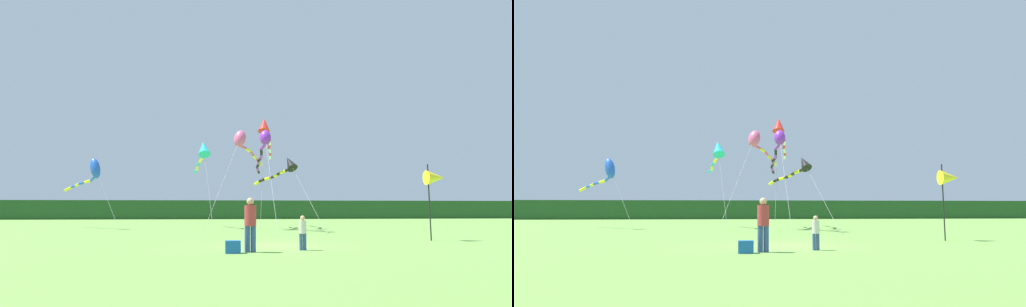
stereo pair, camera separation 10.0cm
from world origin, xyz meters
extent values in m
plane|color=#6B9E42|center=(0.00, 0.00, 0.00)|extent=(120.00, 120.00, 0.00)
cube|color=#234C23|center=(0.00, 45.00, 1.30)|extent=(108.00, 3.78, 2.60)
cylinder|color=#334C8C|center=(-1.20, -2.61, 0.44)|extent=(0.18, 0.18, 0.89)
cylinder|color=#334C8C|center=(-0.99, -2.61, 0.44)|extent=(0.18, 0.18, 0.89)
cylinder|color=#B23338|center=(-1.09, -2.61, 1.24)|extent=(0.41, 0.41, 0.70)
sphere|color=tan|center=(-1.09, -2.61, 1.72)|extent=(0.26, 0.26, 0.26)
cylinder|color=#334C8C|center=(0.77, -2.09, 0.29)|extent=(0.12, 0.12, 0.59)
cylinder|color=#334C8C|center=(0.91, -2.09, 0.29)|extent=(0.12, 0.12, 0.59)
cylinder|color=silver|center=(0.84, -2.09, 0.82)|extent=(0.27, 0.27, 0.47)
sphere|color=tan|center=(0.84, -2.09, 1.14)|extent=(0.17, 0.17, 0.17)
cube|color=#1959B2|center=(-1.70, -2.88, 0.21)|extent=(0.51, 0.37, 0.42)
cylinder|color=black|center=(7.75, 1.87, 1.78)|extent=(0.06, 0.06, 3.56)
cone|color=yellow|center=(8.10, 1.87, 2.92)|extent=(0.90, 0.70, 0.70)
cylinder|color=#B2B2B2|center=(1.18, 12.96, 3.87)|extent=(0.64, 2.73, 7.75)
cone|color=red|center=(1.48, 14.32, 7.74)|extent=(1.15, 1.39, 1.33)
cylinder|color=red|center=(1.57, 14.69, 7.25)|extent=(0.38, 0.81, 0.32)
cylinder|color=white|center=(1.83, 15.39, 7.09)|extent=(0.54, 0.81, 0.38)
cylinder|color=red|center=(2.11, 16.09, 6.96)|extent=(0.41, 0.80, 0.27)
cylinder|color=white|center=(2.26, 16.83, 6.81)|extent=(0.31, 0.83, 0.42)
cylinder|color=red|center=(2.33, 17.58, 6.59)|extent=(0.22, 0.81, 0.40)
cylinder|color=white|center=(2.44, 18.32, 6.37)|extent=(0.42, 0.84, 0.43)
cylinder|color=red|center=(2.60, 19.05, 6.18)|extent=(0.30, 0.81, 0.34)
cylinder|color=white|center=(2.68, 19.80, 6.00)|extent=(0.27, 0.83, 0.42)
cylinder|color=#B2B2B2|center=(3.41, 8.51, 2.23)|extent=(1.52, 3.43, 4.46)
cone|color=black|center=(2.66, 10.22, 4.45)|extent=(1.14, 1.38, 1.23)
cylinder|color=black|center=(2.58, 10.50, 4.01)|extent=(0.36, 0.65, 0.28)
cylinder|color=yellow|center=(2.37, 11.05, 3.93)|extent=(0.45, 0.65, 0.29)
cylinder|color=black|center=(2.19, 11.61, 3.85)|extent=(0.30, 0.64, 0.27)
cylinder|color=yellow|center=(2.06, 12.19, 3.77)|extent=(0.34, 0.65, 0.29)
cylinder|color=black|center=(1.88, 12.75, 3.69)|extent=(0.42, 0.64, 0.27)
cylinder|color=yellow|center=(1.61, 13.27, 3.62)|extent=(0.50, 0.62, 0.27)
cylinder|color=black|center=(1.27, 13.75, 3.53)|extent=(0.54, 0.63, 0.32)
cylinder|color=yellow|center=(0.96, 14.25, 3.37)|extent=(0.48, 0.67, 0.38)
cylinder|color=#B2B2B2|center=(-1.67, 11.31, 3.24)|extent=(2.50, 3.69, 6.49)
ellipsoid|color=#E5598C|center=(-0.43, 13.14, 6.48)|extent=(1.38, 1.46, 1.47)
cylinder|color=#E5598C|center=(-0.20, 13.41, 5.91)|extent=(0.63, 0.70, 0.31)
cylinder|color=yellow|center=(0.21, 13.99, 5.79)|extent=(0.55, 0.75, 0.33)
cylinder|color=#E5598C|center=(0.55, 14.62, 5.62)|extent=(0.52, 0.77, 0.39)
cylinder|color=yellow|center=(0.83, 15.27, 5.44)|extent=(0.46, 0.78, 0.37)
cylinder|color=#E5598C|center=(1.13, 15.92, 5.27)|extent=(0.53, 0.77, 0.37)
cylinder|color=yellow|center=(1.42, 16.57, 5.09)|extent=(0.45, 0.78, 0.37)
cylinder|color=#B2B2B2|center=(1.28, 9.14, 3.16)|extent=(0.12, 4.83, 6.32)
ellipsoid|color=purple|center=(1.23, 11.55, 6.31)|extent=(0.80, 1.17, 1.33)
cylinder|color=purple|center=(1.13, 11.92, 5.75)|extent=(0.41, 0.85, 0.43)
cylinder|color=black|center=(1.08, 12.66, 5.50)|extent=(0.31, 0.85, 0.45)
cylinder|color=purple|center=(1.15, 13.43, 5.27)|extent=(0.25, 0.83, 0.39)
cylinder|color=black|center=(1.13, 14.19, 5.09)|extent=(0.30, 0.82, 0.35)
cylinder|color=purple|center=(1.13, 14.95, 4.96)|extent=(0.30, 0.81, 0.30)
cylinder|color=black|center=(1.16, 15.71, 4.80)|extent=(0.25, 0.83, 0.40)
cylinder|color=purple|center=(1.20, 16.47, 4.63)|extent=(0.34, 0.83, 0.35)
cylinder|color=black|center=(1.36, 17.22, 4.47)|extent=(0.37, 0.83, 0.36)
cylinder|color=#B2B2B2|center=(-2.65, 13.27, 3.01)|extent=(0.81, 3.65, 6.03)
cone|color=#1EB7CC|center=(-3.05, 15.09, 6.02)|extent=(1.21, 1.61, 1.55)
cylinder|color=#1EB7CC|center=(-3.08, 15.49, 5.46)|extent=(0.27, 0.86, 0.33)
cylinder|color=yellow|center=(-3.24, 16.28, 5.26)|extent=(0.46, 0.89, 0.46)
cylinder|color=#1EB7CC|center=(-3.47, 17.06, 5.02)|extent=(0.42, 0.88, 0.40)
cylinder|color=yellow|center=(-3.59, 17.85, 4.78)|extent=(0.23, 0.88, 0.47)
cylinder|color=#1EB7CC|center=(-3.74, 18.64, 4.57)|extent=(0.46, 0.86, 0.34)
cylinder|color=#B2B2B2|center=(-9.75, 13.95, 2.20)|extent=(2.38, 2.23, 4.41)
ellipsoid|color=blue|center=(-10.93, 15.06, 4.40)|extent=(1.38, 1.36, 1.75)
cylinder|color=blue|center=(-11.14, 15.36, 3.65)|extent=(0.62, 0.76, 0.41)
cylinder|color=yellow|center=(-11.63, 15.89, 3.49)|extent=(0.71, 0.64, 0.31)
cylinder|color=blue|center=(-12.18, 16.36, 3.39)|extent=(0.69, 0.65, 0.28)
cylinder|color=yellow|center=(-12.66, 16.91, 3.30)|extent=(0.59, 0.74, 0.30)
cylinder|color=blue|center=(-13.10, 17.49, 3.20)|extent=(0.65, 0.70, 0.30)
cylinder|color=yellow|center=(-13.65, 17.96, 3.02)|extent=(0.78, 0.60, 0.44)
camera|label=1|loc=(-2.45, -17.52, 1.48)|focal=30.30mm
camera|label=2|loc=(-2.35, -17.53, 1.48)|focal=30.30mm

